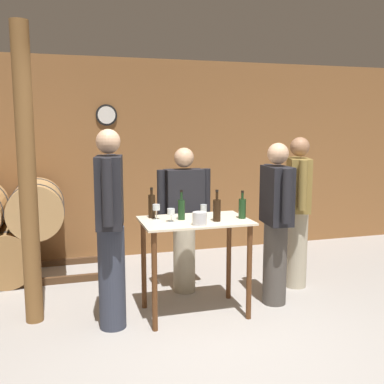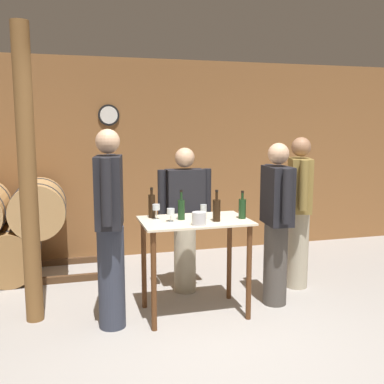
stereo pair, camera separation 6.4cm
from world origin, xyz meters
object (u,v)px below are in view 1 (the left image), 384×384
wine_bottle_left (181,209)px  ice_bucket (200,219)px  wine_bottle_far_left (152,205)px  person_host (276,220)px  wine_bottle_right (242,208)px  person_visitor_near_door (298,209)px  wine_glass_near_left (156,208)px  wine_bottle_center (217,209)px  wooden_post (27,178)px  wine_glass_near_center (171,212)px  wine_glass_near_right (204,209)px  person_visitor_bearded (110,225)px  person_visitor_with_scarf (184,217)px

wine_bottle_left → ice_bucket: (0.09, -0.28, -0.05)m
wine_bottle_far_left → person_host: person_host is taller
wine_bottle_right → person_visitor_near_door: person_visitor_near_door is taller
wine_bottle_far_left → wine_glass_near_left: size_ratio=2.01×
wine_bottle_center → person_visitor_near_door: bearing=24.3°
wooden_post → wine_bottle_left: (1.37, -0.21, -0.32)m
wine_bottle_far_left → wine_glass_near_center: 0.27m
wine_glass_near_left → wine_glass_near_right: size_ratio=1.05×
person_visitor_near_door → person_visitor_bearded: bearing=-167.2°
ice_bucket → person_host: (0.88, 0.25, -0.12)m
person_visitor_near_door → wine_glass_near_left: bearing=-170.3°
wine_bottle_center → wine_bottle_right: bearing=10.7°
wine_glass_near_left → wine_bottle_far_left: bearing=105.7°
wine_bottle_right → wine_glass_near_left: size_ratio=1.84×
wine_bottle_left → wine_glass_near_right: 0.21m
wine_bottle_center → ice_bucket: bearing=-150.0°
wine_bottle_left → wine_bottle_far_left: bearing=147.9°
person_host → wine_glass_near_right: bearing=-179.9°
wine_bottle_left → wine_glass_near_center: size_ratio=2.26×
wine_glass_near_right → ice_bucket: (-0.12, -0.25, -0.04)m
person_visitor_bearded → person_visitor_near_door: bearing=12.8°
wooden_post → person_visitor_near_door: 2.84m
wine_glass_near_center → ice_bucket: (0.21, -0.21, -0.03)m
wine_bottle_far_left → person_visitor_near_door: person_visitor_near_door is taller
wooden_post → wine_bottle_center: 1.73m
wine_bottle_left → wine_bottle_center: bearing=-28.3°
wine_glass_near_left → person_host: person_host is taller
wine_glass_near_center → person_visitor_with_scarf: (0.30, 0.63, -0.19)m
wine_bottle_right → ice_bucket: (-0.48, -0.17, -0.04)m
wine_glass_near_right → wine_glass_near_center: bearing=-172.7°
wine_glass_near_center → wine_glass_near_right: 0.33m
wine_bottle_right → ice_bucket: bearing=-160.6°
wine_glass_near_center → person_visitor_with_scarf: size_ratio=0.08×
wooden_post → person_visitor_with_scarf: size_ratio=1.71×
wine_bottle_right → wine_glass_near_center: 0.69m
wine_bottle_center → person_visitor_with_scarf: person_visitor_with_scarf is taller
wine_bottle_left → wine_glass_near_center: (-0.12, -0.07, -0.01)m
wine_bottle_left → person_host: size_ratio=0.17×
wooden_post → wine_bottle_far_left: 1.16m
wine_bottle_far_left → wine_glass_near_left: 0.09m
wine_bottle_left → wine_glass_near_right: size_ratio=2.04×
wine_bottle_left → person_visitor_bearded: person_visitor_bearded is taller
wine_glass_near_center → person_visitor_near_door: (1.55, 0.42, -0.13)m
wine_glass_near_center → person_visitor_bearded: bearing=-174.3°
wine_bottle_center → person_visitor_with_scarf: (-0.12, 0.72, -0.21)m
person_visitor_bearded → wine_glass_near_right: bearing=6.3°
person_visitor_near_door → person_host: bearing=-140.2°
ice_bucket → person_host: 0.92m
wine_glass_near_right → person_host: person_host is taller
wine_bottle_center → wine_glass_near_center: (-0.42, 0.09, -0.02)m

